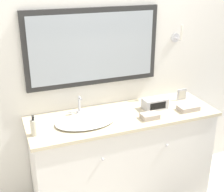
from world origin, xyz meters
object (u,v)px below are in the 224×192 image
at_px(sink_basin, 85,120).
at_px(appliance_box, 155,104).
at_px(picture_frame, 182,94).
at_px(soap_bottle, 34,127).

distance_m(sink_basin, appliance_box, 0.70).
distance_m(sink_basin, picture_frame, 1.06).
height_order(sink_basin, soap_bottle, sink_basin).
bearing_deg(appliance_box, soap_bottle, -174.62).
bearing_deg(sink_basin, soap_bottle, -171.56).
relative_size(soap_bottle, picture_frame, 1.52).
relative_size(soap_bottle, appliance_box, 0.77).
bearing_deg(picture_frame, appliance_box, -165.77).
bearing_deg(sink_basin, appliance_box, 3.41).
bearing_deg(soap_bottle, appliance_box, 5.38).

